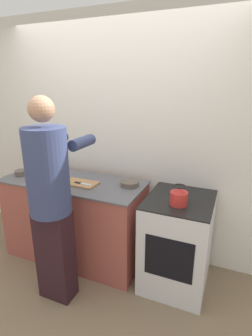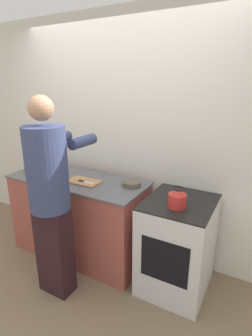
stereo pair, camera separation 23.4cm
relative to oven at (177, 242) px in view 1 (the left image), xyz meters
name	(u,v)px [view 1 (the left image)]	position (x,y,z in m)	size (l,w,h in m)	color
ground_plane	(89,280)	(-0.79, -0.34, -0.45)	(12.00, 12.00, 0.00)	#7A664C
wall_back	(119,139)	(-0.79, 0.40, 0.85)	(8.00, 0.05, 2.60)	silver
counter	(75,219)	(-1.13, -0.03, 0.01)	(1.52, 0.63, 0.91)	#9E4C42
oven	(177,242)	(0.00, 0.00, 0.00)	(0.59, 0.68, 0.89)	silver
person	(51,198)	(-0.95, -0.59, 0.53)	(0.39, 0.62, 1.80)	black
cutting_board	(80,183)	(-1.00, -0.08, 0.47)	(0.34, 0.20, 0.02)	#A87A4C
knife	(82,184)	(-0.96, -0.11, 0.49)	(0.19, 0.04, 0.01)	silver
kettle	(179,197)	(0.01, -0.12, 0.52)	(0.15, 0.15, 0.18)	red
bowl_prep	(130,184)	(-0.52, 0.06, 0.49)	(0.18, 0.18, 0.05)	brown
bowl_mixing	(21,173)	(-1.75, -0.11, 0.49)	(0.13, 0.13, 0.06)	brown
canister_jar	(35,165)	(-1.66, 0.03, 0.55)	(0.15, 0.15, 0.16)	#756047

